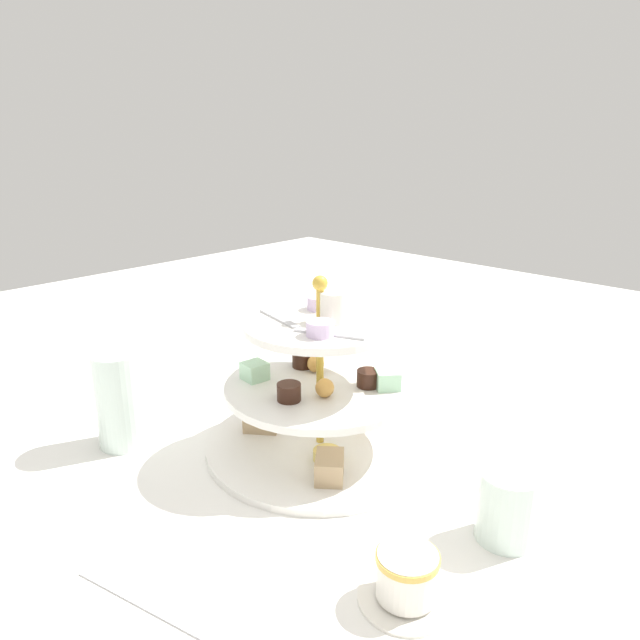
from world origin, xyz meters
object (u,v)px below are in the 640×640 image
tiered_serving_stand (320,400)px  water_glass_short_left (509,505)px  butter_knife_left (299,360)px  butter_knife_right (147,602)px  water_glass_tall_right (121,399)px  teacup_with_saucer (407,578)px

tiered_serving_stand → water_glass_short_left: size_ratio=3.93×
butter_knife_left → butter_knife_right: size_ratio=1.00×
water_glass_tall_right → water_glass_short_left: 0.51m
teacup_with_saucer → butter_knife_right: size_ratio=0.53×
water_glass_tall_right → butter_knife_right: (0.28, -0.14, -0.07)m
teacup_with_saucer → water_glass_tall_right: bearing=-175.9°
water_glass_short_left → teacup_with_saucer: size_ratio=0.88×
water_glass_short_left → butter_knife_right: (-0.20, -0.32, -0.04)m
tiered_serving_stand → butter_knife_right: size_ratio=1.82×
water_glass_short_left → butter_knife_right: 0.37m
water_glass_tall_right → butter_knife_left: size_ratio=0.79×
tiered_serving_stand → water_glass_tall_right: size_ratio=2.29×
tiered_serving_stand → water_glass_short_left: (0.27, 0.00, -0.03)m
water_glass_tall_right → butter_knife_right: water_glass_tall_right is taller
water_glass_tall_right → teacup_with_saucer: bearing=4.1°
teacup_with_saucer → butter_knife_left: size_ratio=0.53×
water_glass_tall_right → tiered_serving_stand: bearing=40.6°
water_glass_short_left → teacup_with_saucer: water_glass_short_left is taller
butter_knife_right → water_glass_tall_right: bearing=141.1°
water_glass_short_left → tiered_serving_stand: bearing=-179.4°
teacup_with_saucer → tiered_serving_stand: bearing=149.5°
tiered_serving_stand → water_glass_short_left: tiered_serving_stand is taller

